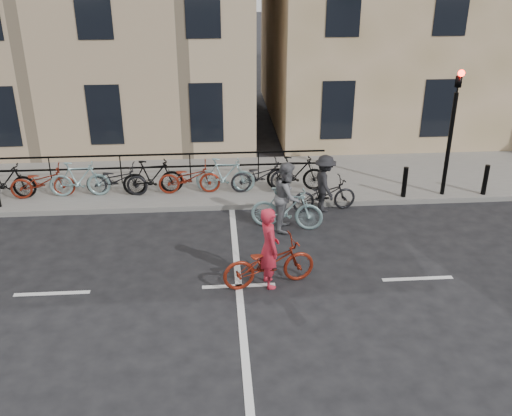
{
  "coord_description": "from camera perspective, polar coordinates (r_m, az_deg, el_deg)",
  "views": [
    {
      "loc": [
        -0.43,
        -10.62,
        6.7
      ],
      "look_at": [
        0.51,
        1.67,
        1.1
      ],
      "focal_mm": 40.0,
      "sensor_mm": 36.0,
      "label": 1
    }
  ],
  "objects": [
    {
      "name": "traffic_light",
      "position": [
        16.91,
        19.12,
        8.54
      ],
      "size": [
        0.18,
        0.3,
        3.9
      ],
      "color": "black",
      "rests_on": "sidewalk"
    },
    {
      "name": "bollard_west",
      "position": [
        17.88,
        21.96,
        2.64
      ],
      "size": [
        0.14,
        0.14,
        0.9
      ],
      "primitive_type": "cylinder",
      "color": "black",
      "rests_on": "sidewalk"
    },
    {
      "name": "parked_bikes",
      "position": [
        16.96,
        -12.16,
        2.94
      ],
      "size": [
        11.45,
        1.23,
        1.05
      ],
      "color": "black",
      "rests_on": "sidewalk"
    },
    {
      "name": "cyclist_pink",
      "position": [
        12.31,
        1.31,
        -5.12
      ],
      "size": [
        2.16,
        1.14,
        1.83
      ],
      "rotation": [
        0.0,
        0.0,
        1.79
      ],
      "color": "maroon",
      "rests_on": "ground"
    },
    {
      "name": "cyclist_grey",
      "position": [
        14.76,
        3.12,
        0.56
      ],
      "size": [
        1.97,
        1.04,
        1.83
      ],
      "rotation": [
        0.0,
        0.0,
        1.32
      ],
      "color": "#7DA1A3",
      "rests_on": "ground"
    },
    {
      "name": "sidewalk",
      "position": [
        18.25,
        -15.33,
        2.23
      ],
      "size": [
        46.0,
        4.0,
        0.15
      ],
      "primitive_type": "cube",
      "color": "slate",
      "rests_on": "ground"
    },
    {
      "name": "bollard_east",
      "position": [
        16.97,
        14.65,
        2.53
      ],
      "size": [
        0.14,
        0.14,
        0.9
      ],
      "primitive_type": "cylinder",
      "color": "black",
      "rests_on": "sidewalk"
    },
    {
      "name": "ground",
      "position": [
        12.57,
        -1.74,
        -7.81
      ],
      "size": [
        120.0,
        120.0,
        0.0
      ],
      "primitive_type": "plane",
      "color": "black",
      "rests_on": "ground"
    },
    {
      "name": "cyclist_dark",
      "position": [
        15.93,
        6.86,
        1.88
      ],
      "size": [
        1.89,
        1.12,
        1.62
      ],
      "rotation": [
        0.0,
        0.0,
        1.71
      ],
      "color": "black",
      "rests_on": "ground"
    }
  ]
}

